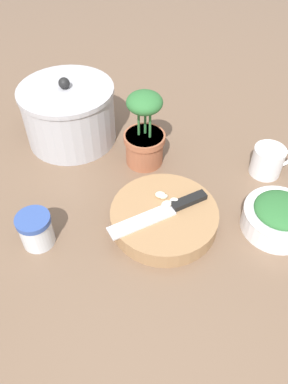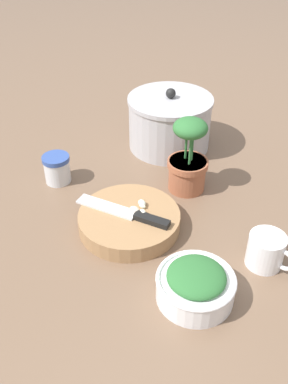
% 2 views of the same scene
% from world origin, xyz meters
% --- Properties ---
extents(ground_plane, '(5.00, 5.00, 0.00)m').
position_xyz_m(ground_plane, '(0.00, 0.00, 0.00)').
color(ground_plane, brown).
extents(cutting_board, '(0.23, 0.23, 0.04)m').
position_xyz_m(cutting_board, '(0.05, -0.06, 0.02)').
color(cutting_board, '#9E754C').
rests_on(cutting_board, ground_plane).
extents(chef_knife, '(0.20, 0.16, 0.01)m').
position_xyz_m(chef_knife, '(0.05, -0.06, 0.04)').
color(chef_knife, black).
rests_on(chef_knife, cutting_board).
extents(garlic_cloves, '(0.06, 0.05, 0.02)m').
position_xyz_m(garlic_cloves, '(0.06, -0.03, 0.05)').
color(garlic_cloves, '#E7ECCC').
rests_on(garlic_cloves, cutting_board).
extents(herb_bowl, '(0.15, 0.15, 0.07)m').
position_xyz_m(herb_bowl, '(0.29, -0.03, 0.04)').
color(herb_bowl, white).
rests_on(herb_bowl, ground_plane).
extents(spice_jar, '(0.07, 0.07, 0.08)m').
position_xyz_m(spice_jar, '(-0.20, -0.15, 0.04)').
color(spice_jar, silver).
rests_on(spice_jar, ground_plane).
extents(coffee_mug, '(0.10, 0.08, 0.07)m').
position_xyz_m(coffee_mug, '(0.28, 0.15, 0.04)').
color(coffee_mug, white).
rests_on(coffee_mug, ground_plane).
extents(stock_pot, '(0.24, 0.24, 0.18)m').
position_xyz_m(stock_pot, '(-0.24, 0.20, 0.08)').
color(stock_pot, '#B2B2B7').
rests_on(stock_pot, ground_plane).
extents(potted_herb, '(0.10, 0.10, 0.20)m').
position_xyz_m(potted_herb, '(-0.03, 0.14, 0.08)').
color(potted_herb, '#A35B3D').
rests_on(potted_herb, ground_plane).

